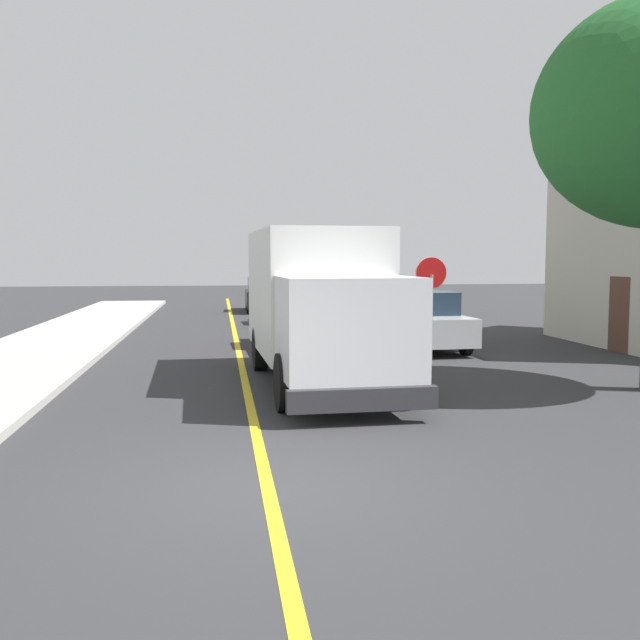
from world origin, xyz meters
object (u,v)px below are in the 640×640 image
object	(u,v)px
parked_car_mid	(293,304)
box_truck	(319,299)
parked_van_across	(421,322)
stop_sign	(431,289)
parked_car_far	(264,295)
parked_car_near	(300,320)

from	to	relation	value
parked_car_mid	box_truck	bearing A→B (deg)	-93.64
parked_car_mid	parked_van_across	size ratio (longest dim) A/B	1.00
parked_van_across	stop_sign	size ratio (longest dim) A/B	1.69
parked_car_far	box_truck	bearing A→B (deg)	-90.44
parked_car_far	parked_van_across	world-z (taller)	same
parked_car_near	parked_van_across	world-z (taller)	same
box_truck	parked_car_near	world-z (taller)	box_truck
parked_car_mid	stop_sign	size ratio (longest dim) A/B	1.69
box_truck	parked_van_across	size ratio (longest dim) A/B	1.62
box_truck	stop_sign	size ratio (longest dim) A/B	2.74
parked_car_mid	stop_sign	bearing A→B (deg)	-78.21
parked_car_near	parked_car_mid	bearing A→B (deg)	85.60
box_truck	parked_car_far	world-z (taller)	box_truck
parked_car_mid	parked_car_far	xyz separation A→B (m)	(-0.70, 6.86, 0.00)
parked_car_far	parked_van_across	size ratio (longest dim) A/B	0.99
parked_car_near	parked_car_far	size ratio (longest dim) A/B	1.01
parked_car_near	stop_sign	size ratio (longest dim) A/B	1.68
parked_van_across	stop_sign	world-z (taller)	stop_sign
parked_car_mid	parked_van_across	world-z (taller)	same
parked_car_near	parked_van_across	distance (m)	3.53
parked_car_far	stop_sign	world-z (taller)	stop_sign
box_truck	parked_van_across	distance (m)	6.32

